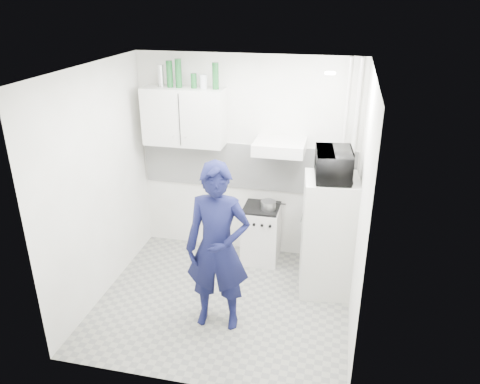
# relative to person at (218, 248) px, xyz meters

# --- Properties ---
(floor) EXTENTS (2.80, 2.80, 0.00)m
(floor) POSITION_rel_person_xyz_m (-0.04, 0.34, -0.90)
(floor) COLOR gray
(floor) RESTS_ON ground
(ceiling) EXTENTS (2.80, 2.80, 0.00)m
(ceiling) POSITION_rel_person_xyz_m (-0.04, 0.34, 1.70)
(ceiling) COLOR white
(ceiling) RESTS_ON wall_back
(wall_back) EXTENTS (2.80, 0.00, 2.80)m
(wall_back) POSITION_rel_person_xyz_m (-0.04, 1.59, 0.40)
(wall_back) COLOR white
(wall_back) RESTS_ON floor
(wall_left) EXTENTS (0.00, 2.60, 2.60)m
(wall_left) POSITION_rel_person_xyz_m (-1.44, 0.34, 0.40)
(wall_left) COLOR white
(wall_left) RESTS_ON floor
(wall_right) EXTENTS (0.00, 2.60, 2.60)m
(wall_right) POSITION_rel_person_xyz_m (1.36, 0.34, 0.40)
(wall_right) COLOR white
(wall_right) RESTS_ON floor
(person) EXTENTS (0.68, 0.47, 1.80)m
(person) POSITION_rel_person_xyz_m (0.00, 0.00, 0.00)
(person) COLOR black
(person) RESTS_ON floor
(stove) EXTENTS (0.46, 0.46, 0.74)m
(stove) POSITION_rel_person_xyz_m (0.21, 1.34, -0.53)
(stove) COLOR silver
(stove) RESTS_ON floor
(fridge) EXTENTS (0.64, 0.64, 1.41)m
(fridge) POSITION_rel_person_xyz_m (1.06, 0.87, -0.20)
(fridge) COLOR silver
(fridge) RESTS_ON floor
(stove_top) EXTENTS (0.44, 0.44, 0.03)m
(stove_top) POSITION_rel_person_xyz_m (0.21, 1.34, -0.15)
(stove_top) COLOR black
(stove_top) RESTS_ON stove
(saucepan) EXTENTS (0.19, 0.19, 0.11)m
(saucepan) POSITION_rel_person_xyz_m (0.30, 1.30, -0.08)
(saucepan) COLOR silver
(saucepan) RESTS_ON stove_top
(microwave) EXTENTS (0.60, 0.44, 0.31)m
(microwave) POSITION_rel_person_xyz_m (1.06, 0.87, 0.67)
(microwave) COLOR black
(microwave) RESTS_ON fridge
(bottle_b) EXTENTS (0.07, 0.07, 0.26)m
(bottle_b) POSITION_rel_person_xyz_m (-1.06, 1.42, 1.43)
(bottle_b) COLOR silver
(bottle_b) RESTS_ON upper_cabinet
(bottle_c) EXTENTS (0.08, 0.08, 0.31)m
(bottle_c) POSITION_rel_person_xyz_m (-0.95, 1.42, 1.46)
(bottle_c) COLOR #144C1E
(bottle_c) RESTS_ON upper_cabinet
(bottle_d) EXTENTS (0.08, 0.08, 0.34)m
(bottle_d) POSITION_rel_person_xyz_m (-0.84, 1.42, 1.47)
(bottle_d) COLOR #144C1E
(bottle_d) RESTS_ON upper_cabinet
(canister_a) EXTENTS (0.07, 0.07, 0.18)m
(canister_a) POSITION_rel_person_xyz_m (-0.65, 1.42, 1.39)
(canister_a) COLOR #144C1E
(canister_a) RESTS_ON upper_cabinet
(canister_b) EXTENTS (0.09, 0.09, 0.16)m
(canister_b) POSITION_rel_person_xyz_m (-0.53, 1.42, 1.38)
(canister_b) COLOR #B2B7BC
(canister_b) RESTS_ON upper_cabinet
(bottle_e) EXTENTS (0.08, 0.08, 0.31)m
(bottle_e) POSITION_rel_person_xyz_m (-0.38, 1.42, 1.45)
(bottle_e) COLOR #144C1E
(bottle_e) RESTS_ON upper_cabinet
(upper_cabinet) EXTENTS (1.00, 0.35, 0.70)m
(upper_cabinet) POSITION_rel_person_xyz_m (-0.79, 1.42, 0.95)
(upper_cabinet) COLOR silver
(upper_cabinet) RESTS_ON wall_back
(range_hood) EXTENTS (0.60, 0.50, 0.14)m
(range_hood) POSITION_rel_person_xyz_m (0.41, 1.34, 0.67)
(range_hood) COLOR silver
(range_hood) RESTS_ON wall_back
(backsplash) EXTENTS (2.74, 0.03, 0.60)m
(backsplash) POSITION_rel_person_xyz_m (-0.04, 1.58, 0.30)
(backsplash) COLOR white
(backsplash) RESTS_ON wall_back
(pipe_a) EXTENTS (0.05, 0.05, 2.60)m
(pipe_a) POSITION_rel_person_xyz_m (1.26, 1.51, 0.40)
(pipe_a) COLOR silver
(pipe_a) RESTS_ON floor
(pipe_b) EXTENTS (0.04, 0.04, 2.60)m
(pipe_b) POSITION_rel_person_xyz_m (1.14, 1.51, 0.40)
(pipe_b) COLOR silver
(pipe_b) RESTS_ON floor
(ceiling_spot_fixture) EXTENTS (0.10, 0.10, 0.02)m
(ceiling_spot_fixture) POSITION_rel_person_xyz_m (0.96, 0.54, 1.67)
(ceiling_spot_fixture) COLOR white
(ceiling_spot_fixture) RESTS_ON ceiling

